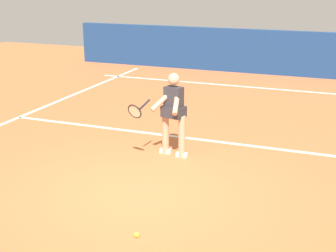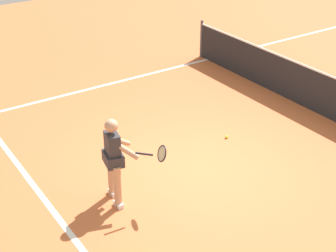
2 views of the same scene
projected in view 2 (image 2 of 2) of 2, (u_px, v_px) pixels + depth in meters
ground_plane at (194, 167)px, 9.60m from camera, size 26.95×26.95×0.00m
service_line_marking at (58, 218)px, 8.26m from camera, size 8.71×0.10×0.01m
sideline_left_marking at (91, 88)px, 12.79m from camera, size 0.10×18.73×0.01m
court_net at (330, 97)px, 11.16m from camera, size 9.39×0.08×1.07m
tennis_player at (115, 158)px, 8.29m from camera, size 0.91×0.90×1.55m
tennis_ball_near at (227, 137)px, 10.56m from camera, size 0.07×0.07×0.07m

